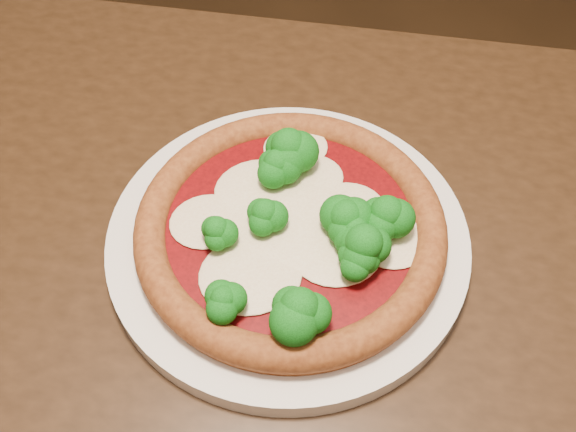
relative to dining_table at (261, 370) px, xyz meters
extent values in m
plane|color=black|center=(0.23, 0.20, -0.65)|extent=(4.00, 4.00, 0.00)
cube|color=black|center=(0.00, 0.00, 0.08)|extent=(1.39, 1.16, 0.04)
cylinder|color=silver|center=(0.04, 0.06, 0.11)|extent=(0.30, 0.30, 0.02)
cylinder|color=brown|center=(0.04, 0.06, 0.13)|extent=(0.25, 0.25, 0.01)
torus|color=brown|center=(0.04, 0.06, 0.13)|extent=(0.25, 0.25, 0.03)
cylinder|color=#6C0507|center=(0.04, 0.06, 0.13)|extent=(0.20, 0.20, 0.00)
ellipsoid|color=#F1E4C0|center=(0.05, 0.06, 0.14)|extent=(0.10, 0.09, 0.01)
ellipsoid|color=#F1E4C0|center=(0.07, 0.10, 0.14)|extent=(0.06, 0.05, 0.00)
ellipsoid|color=#F1E4C0|center=(0.07, 0.02, 0.14)|extent=(0.07, 0.07, 0.01)
ellipsoid|color=#F1E4C0|center=(-0.02, 0.07, 0.14)|extent=(0.06, 0.06, 0.00)
ellipsoid|color=#F1E4C0|center=(0.02, 0.10, 0.14)|extent=(0.08, 0.07, 0.01)
ellipsoid|color=#F1E4C0|center=(0.00, 0.02, 0.14)|extent=(0.08, 0.07, 0.01)
ellipsoid|color=#F1E4C0|center=(0.06, 0.14, 0.14)|extent=(0.06, 0.05, 0.00)
ellipsoid|color=#F1E4C0|center=(0.09, 0.06, 0.14)|extent=(0.07, 0.06, 0.01)
ellipsoid|color=#F1E4C0|center=(0.12, 0.02, 0.14)|extent=(0.06, 0.05, 0.00)
ellipsoid|color=#F1E4C0|center=(0.04, 0.05, 0.14)|extent=(0.10, 0.09, 0.01)
ellipsoid|color=#15881B|center=(0.04, 0.10, 0.16)|extent=(0.04, 0.04, 0.03)
ellipsoid|color=#15881B|center=(0.02, 0.06, 0.16)|extent=(0.04, 0.04, 0.03)
ellipsoid|color=#15881B|center=(0.05, 0.12, 0.16)|extent=(0.05, 0.05, 0.04)
ellipsoid|color=#15881B|center=(0.11, 0.03, 0.16)|extent=(0.05, 0.05, 0.04)
ellipsoid|color=#15881B|center=(0.08, 0.00, 0.16)|extent=(0.04, 0.04, 0.03)
ellipsoid|color=#15881B|center=(0.03, -0.03, 0.16)|extent=(0.05, 0.05, 0.04)
ellipsoid|color=#15881B|center=(-0.02, 0.05, 0.15)|extent=(0.03, 0.03, 0.03)
ellipsoid|color=#15881B|center=(0.09, 0.01, 0.16)|extent=(0.05, 0.05, 0.04)
ellipsoid|color=#15881B|center=(0.08, 0.03, 0.16)|extent=(0.04, 0.04, 0.03)
ellipsoid|color=#15881B|center=(-0.02, -0.01, 0.15)|extent=(0.03, 0.03, 0.03)
ellipsoid|color=#15881B|center=(0.08, 0.04, 0.16)|extent=(0.05, 0.05, 0.04)
camera|label=1|loc=(-0.03, -0.25, 0.55)|focal=40.00mm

